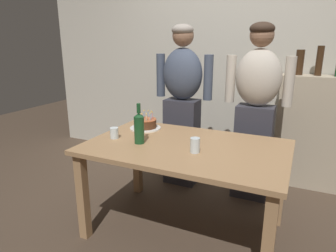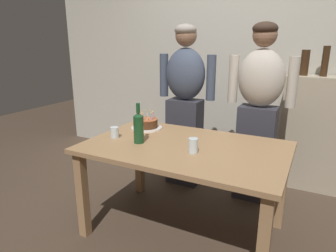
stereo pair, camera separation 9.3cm
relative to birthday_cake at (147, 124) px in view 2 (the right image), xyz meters
name	(u,v)px [view 2 (the right image)]	position (x,y,z in m)	size (l,w,h in m)	color
ground_plane	(184,230)	(0.49, -0.26, -0.78)	(10.00, 10.00, 0.00)	#47382B
back_wall	(241,59)	(0.49, 1.29, 0.52)	(5.20, 0.10, 2.60)	beige
dining_table	(185,157)	(0.49, -0.26, -0.14)	(1.50, 0.96, 0.74)	#A37A51
birthday_cake	(147,124)	(0.00, 0.00, 0.00)	(0.28, 0.28, 0.16)	white
water_glass_near	(193,146)	(0.61, -0.37, 0.01)	(0.07, 0.07, 0.11)	silver
water_glass_far	(115,132)	(-0.09, -0.35, 0.00)	(0.07, 0.07, 0.09)	silver
wine_bottle	(139,127)	(0.15, -0.36, 0.08)	(0.08, 0.08, 0.31)	#194723
person_man_bearded	(185,104)	(0.13, 0.56, 0.09)	(0.61, 0.27, 1.66)	#33333D
person_woman_cardigan	(258,112)	(0.87, 0.56, 0.09)	(0.61, 0.27, 1.66)	#33333D
shelf_cabinet	(325,134)	(1.45, 1.07, -0.19)	(0.83, 0.30, 1.46)	tan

